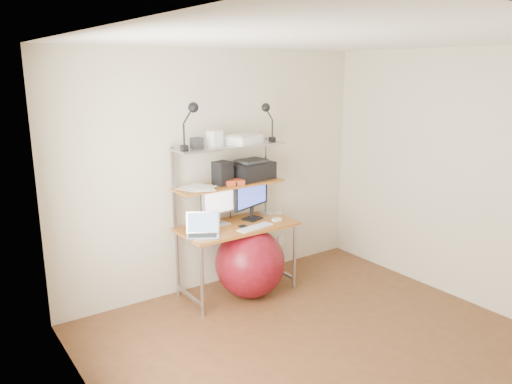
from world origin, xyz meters
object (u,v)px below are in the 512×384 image
printer (252,170)px  monitor_silver (219,202)px  monitor_black (251,195)px  laptop (203,231)px  exercise_ball (250,263)px

printer → monitor_silver: bearing=179.3°
monitor_black → laptop: (-0.69, -0.18, -0.22)m
monitor_silver → exercise_ball: (0.20, -0.27, -0.62)m
monitor_black → exercise_ball: monitor_black is taller
exercise_ball → monitor_black: bearing=52.4°
laptop → exercise_ball: bearing=24.4°
laptop → exercise_ball: laptop is taller
laptop → printer: (0.75, 0.26, 0.46)m
laptop → printer: 0.92m
monitor_silver → laptop: monitor_silver is taller
monitor_black → exercise_ball: size_ratio=0.74×
monitor_silver → monitor_black: size_ratio=0.84×
monitor_silver → exercise_ball: size_ratio=0.62×
monitor_black → exercise_ball: (-0.18, -0.24, -0.65)m
monitor_black → laptop: size_ratio=1.33×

